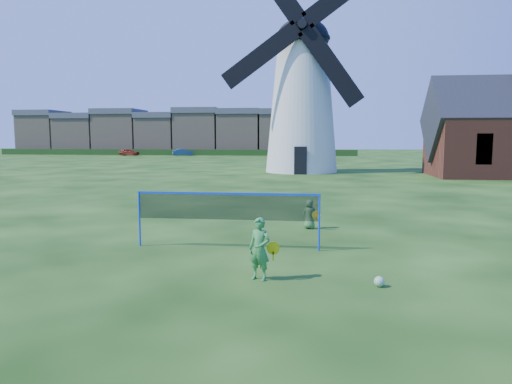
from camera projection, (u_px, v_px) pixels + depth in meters
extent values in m
plane|color=black|center=(247.00, 248.00, 13.18)|extent=(220.00, 220.00, 0.00)
ellipsoid|color=black|center=(303.00, 39.00, 40.67)|extent=(4.50, 4.50, 3.37)
cylinder|color=black|center=(303.00, 39.00, 40.67)|extent=(4.66, 4.66, 0.19)
cube|color=black|center=(300.00, 161.00, 38.82)|extent=(1.04, 0.12, 2.29)
cube|color=black|center=(301.00, 111.00, 38.98)|extent=(0.73, 0.12, 0.94)
cube|color=black|center=(302.00, 70.00, 39.09)|extent=(0.62, 0.12, 0.83)
cylinder|color=black|center=(302.00, 25.00, 38.44)|extent=(0.73, 1.25, 0.73)
cylinder|color=black|center=(303.00, 34.00, 43.13)|extent=(2.29, 0.12, 2.29)
cylinder|color=black|center=(303.00, 33.00, 42.61)|extent=(0.15, 1.87, 0.15)
cube|color=black|center=(261.00, 55.00, 38.84)|extent=(6.77, 0.10, 5.44)
cube|color=black|center=(331.00, 66.00, 38.28)|extent=(5.44, 0.10, 6.77)
cube|color=black|center=(484.00, 149.00, 33.75)|extent=(1.10, 0.11, 2.21)
cylinder|color=blue|center=(140.00, 219.00, 13.31)|extent=(0.05, 0.05, 1.55)
cylinder|color=blue|center=(319.00, 222.00, 12.72)|extent=(0.05, 0.05, 1.55)
cube|color=black|center=(227.00, 207.00, 12.97)|extent=(5.00, 0.02, 0.70)
cube|color=blue|center=(227.00, 194.00, 12.93)|extent=(5.00, 0.02, 0.06)
imported|color=#388C42|center=(259.00, 249.00, 10.13)|extent=(0.58, 0.48, 1.35)
cylinder|color=yellow|center=(273.00, 248.00, 10.27)|extent=(0.28, 0.02, 0.28)
cube|color=yellow|center=(273.00, 256.00, 10.29)|extent=(0.03, 0.02, 0.20)
imported|color=#49823E|center=(310.00, 214.00, 15.85)|extent=(0.49, 0.32, 0.98)
cylinder|color=yellow|center=(316.00, 215.00, 15.61)|extent=(0.28, 0.02, 0.28)
cube|color=yellow|center=(316.00, 220.00, 15.63)|extent=(0.03, 0.02, 0.20)
sphere|color=green|center=(379.00, 282.00, 9.72)|extent=(0.22, 0.22, 0.22)
cube|color=tan|center=(44.00, 135.00, 89.53)|extent=(6.74, 8.00, 6.96)
cube|color=#4C4C54|center=(43.00, 114.00, 89.08)|extent=(7.04, 8.40, 1.00)
cube|color=tan|center=(81.00, 136.00, 88.71)|extent=(7.16, 8.00, 6.38)
cube|color=#4C4C54|center=(80.00, 116.00, 88.29)|extent=(7.46, 8.40, 1.00)
cube|color=tan|center=(120.00, 134.00, 87.76)|extent=(7.66, 8.00, 7.11)
cube|color=#4C4C54|center=(119.00, 112.00, 87.29)|extent=(7.96, 8.40, 1.00)
cube|color=tan|center=(159.00, 136.00, 86.92)|extent=(6.67, 8.00, 6.41)
cube|color=#4C4C54|center=(159.00, 116.00, 86.50)|extent=(6.97, 8.40, 1.00)
cube|color=tan|center=(199.00, 134.00, 86.01)|extent=(7.48, 8.00, 7.20)
cube|color=#4C4C54|center=(198.00, 111.00, 85.53)|extent=(7.78, 8.40, 1.00)
cube|color=tan|center=(240.00, 135.00, 85.12)|extent=(7.17, 8.00, 7.00)
cube|color=#4C4C54|center=(240.00, 112.00, 84.66)|extent=(7.47, 8.40, 1.00)
cube|color=tan|center=(283.00, 135.00, 84.21)|extent=(7.69, 8.00, 6.92)
cube|color=#4C4C54|center=(283.00, 112.00, 83.76)|extent=(7.99, 8.40, 1.00)
cube|color=#193814|center=(172.00, 152.00, 80.82)|extent=(62.00, 0.80, 1.00)
imported|color=maroon|center=(129.00, 152.00, 78.94)|extent=(3.36, 1.45, 1.13)
imported|color=navy|center=(183.00, 152.00, 78.58)|extent=(3.64, 2.32, 1.13)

